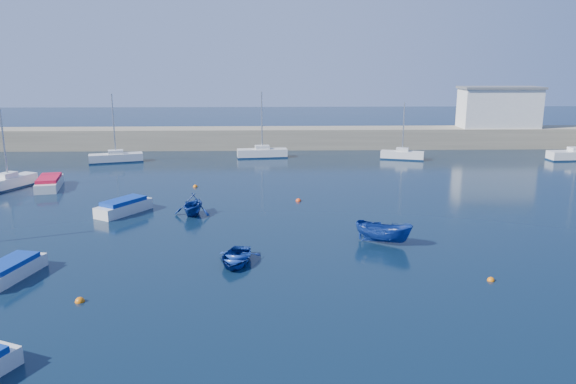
{
  "coord_description": "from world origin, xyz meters",
  "views": [
    {
      "loc": [
        0.22,
        -27.04,
        11.46
      ],
      "look_at": [
        1.42,
        14.25,
        1.6
      ],
      "focal_mm": 35.0,
      "sensor_mm": 36.0,
      "label": 1
    }
  ],
  "objects_px": {
    "sailboat_3": "(8,182)",
    "sailboat_6": "(262,153)",
    "harbor_office": "(499,108)",
    "motorboat_0": "(10,270)",
    "dinghy_right": "(383,233)",
    "sailboat_5": "(116,157)",
    "sailboat_7": "(402,155)",
    "motorboat_1": "(124,207)",
    "dinghy_left": "(193,204)",
    "dinghy_center": "(236,258)",
    "motorboat_2": "(49,183)"
  },
  "relations": [
    {
      "from": "dinghy_left",
      "to": "motorboat_0",
      "type": "bearing_deg",
      "value": -113.7
    },
    {
      "from": "dinghy_center",
      "to": "dinghy_left",
      "type": "height_order",
      "value": "dinghy_left"
    },
    {
      "from": "motorboat_2",
      "to": "dinghy_left",
      "type": "relative_size",
      "value": 1.76
    },
    {
      "from": "sailboat_5",
      "to": "motorboat_0",
      "type": "relative_size",
      "value": 1.67
    },
    {
      "from": "motorboat_1",
      "to": "dinghy_center",
      "type": "xyz_separation_m",
      "value": [
        9.14,
        -11.02,
        -0.16
      ]
    },
    {
      "from": "dinghy_center",
      "to": "dinghy_right",
      "type": "bearing_deg",
      "value": 29.13
    },
    {
      "from": "dinghy_center",
      "to": "sailboat_6",
      "type": "bearing_deg",
      "value": 97.55
    },
    {
      "from": "dinghy_left",
      "to": "dinghy_right",
      "type": "height_order",
      "value": "dinghy_left"
    },
    {
      "from": "harbor_office",
      "to": "dinghy_left",
      "type": "bearing_deg",
      "value": -137.91
    },
    {
      "from": "dinghy_right",
      "to": "sailboat_5",
      "type": "bearing_deg",
      "value": 66.95
    },
    {
      "from": "sailboat_7",
      "to": "dinghy_center",
      "type": "distance_m",
      "value": 37.78
    },
    {
      "from": "sailboat_5",
      "to": "dinghy_left",
      "type": "relative_size",
      "value": 2.47
    },
    {
      "from": "sailboat_5",
      "to": "dinghy_left",
      "type": "bearing_deg",
      "value": -168.99
    },
    {
      "from": "sailboat_6",
      "to": "motorboat_1",
      "type": "bearing_deg",
      "value": 150.58
    },
    {
      "from": "sailboat_5",
      "to": "dinghy_center",
      "type": "distance_m",
      "value": 36.18
    },
    {
      "from": "motorboat_1",
      "to": "dinghy_right",
      "type": "relative_size",
      "value": 1.26
    },
    {
      "from": "dinghy_left",
      "to": "dinghy_right",
      "type": "bearing_deg",
      "value": -18.7
    },
    {
      "from": "sailboat_6",
      "to": "motorboat_0",
      "type": "height_order",
      "value": "sailboat_6"
    },
    {
      "from": "motorboat_0",
      "to": "motorboat_2",
      "type": "bearing_deg",
      "value": 118.86
    },
    {
      "from": "motorboat_1",
      "to": "motorboat_2",
      "type": "height_order",
      "value": "motorboat_1"
    },
    {
      "from": "motorboat_0",
      "to": "motorboat_2",
      "type": "xyz_separation_m",
      "value": [
        -6.14,
        21.6,
        0.04
      ]
    },
    {
      "from": "sailboat_6",
      "to": "motorboat_2",
      "type": "height_order",
      "value": "sailboat_6"
    },
    {
      "from": "motorboat_2",
      "to": "dinghy_left",
      "type": "bearing_deg",
      "value": -46.05
    },
    {
      "from": "dinghy_center",
      "to": "sailboat_7",
      "type": "bearing_deg",
      "value": 71.92
    },
    {
      "from": "sailboat_5",
      "to": "motorboat_0",
      "type": "distance_m",
      "value": 34.7
    },
    {
      "from": "harbor_office",
      "to": "dinghy_left",
      "type": "xyz_separation_m",
      "value": [
        -35.73,
        -32.28,
        -4.28
      ]
    },
    {
      "from": "dinghy_center",
      "to": "dinghy_right",
      "type": "distance_m",
      "value": 9.73
    },
    {
      "from": "motorboat_0",
      "to": "sailboat_7",
      "type": "bearing_deg",
      "value": 63.51
    },
    {
      "from": "dinghy_left",
      "to": "dinghy_right",
      "type": "xyz_separation_m",
      "value": [
        12.99,
        -7.05,
        -0.11
      ]
    },
    {
      "from": "harbor_office",
      "to": "sailboat_3",
      "type": "relative_size",
      "value": 1.39
    },
    {
      "from": "motorboat_0",
      "to": "dinghy_right",
      "type": "xyz_separation_m",
      "value": [
        21.06,
        5.16,
        0.25
      ]
    },
    {
      "from": "motorboat_1",
      "to": "dinghy_center",
      "type": "relative_size",
      "value": 1.34
    },
    {
      "from": "sailboat_3",
      "to": "sailboat_7",
      "type": "xyz_separation_m",
      "value": [
        38.92,
        13.95,
        -0.05
      ]
    },
    {
      "from": "motorboat_1",
      "to": "dinghy_center",
      "type": "height_order",
      "value": "motorboat_1"
    },
    {
      "from": "sailboat_5",
      "to": "sailboat_7",
      "type": "distance_m",
      "value": 32.79
    },
    {
      "from": "motorboat_1",
      "to": "motorboat_0",
      "type": "bearing_deg",
      "value": -69.62
    },
    {
      "from": "harbor_office",
      "to": "sailboat_7",
      "type": "bearing_deg",
      "value": -148.24
    },
    {
      "from": "harbor_office",
      "to": "sailboat_5",
      "type": "distance_m",
      "value": 48.66
    },
    {
      "from": "dinghy_right",
      "to": "sailboat_3",
      "type": "bearing_deg",
      "value": 89.0
    },
    {
      "from": "sailboat_3",
      "to": "sailboat_6",
      "type": "distance_m",
      "value": 27.51
    },
    {
      "from": "motorboat_0",
      "to": "dinghy_center",
      "type": "xyz_separation_m",
      "value": [
        11.92,
        1.83,
        -0.1
      ]
    },
    {
      "from": "sailboat_6",
      "to": "harbor_office",
      "type": "bearing_deg",
      "value": -83.48
    },
    {
      "from": "motorboat_0",
      "to": "dinghy_right",
      "type": "relative_size",
      "value": 1.25
    },
    {
      "from": "harbor_office",
      "to": "sailboat_6",
      "type": "distance_m",
      "value": 32.11
    },
    {
      "from": "motorboat_1",
      "to": "dinghy_left",
      "type": "relative_size",
      "value": 1.5
    },
    {
      "from": "motorboat_1",
      "to": "dinghy_center",
      "type": "distance_m",
      "value": 14.32
    },
    {
      "from": "sailboat_6",
      "to": "dinghy_right",
      "type": "xyz_separation_m",
      "value": [
        8.18,
        -31.98,
        0.14
      ]
    },
    {
      "from": "motorboat_2",
      "to": "harbor_office",
      "type": "bearing_deg",
      "value": 12.0
    },
    {
      "from": "motorboat_1",
      "to": "sailboat_5",
      "type": "bearing_deg",
      "value": 138.97
    },
    {
      "from": "harbor_office",
      "to": "motorboat_1",
      "type": "height_order",
      "value": "harbor_office"
    }
  ]
}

